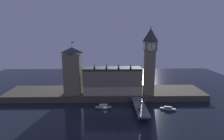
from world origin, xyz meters
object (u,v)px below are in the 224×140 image
object	(u,v)px
victoria_tower	(73,71)
car_southbound_trail	(141,101)
street_lamp_near	(137,108)
pedestrian_near_rail	(138,112)
boat_upstream	(103,107)
street_lamp_mid	(146,102)
street_lamp_far	(133,96)
car_northbound_trail	(140,110)
car_northbound_lead	(136,101)
pedestrian_mid_walk	(146,106)
clock_tower	(150,59)
boat_downstream	(168,109)

from	to	relation	value
victoria_tower	car_southbound_trail	distance (m)	78.41
street_lamp_near	victoria_tower	bearing A→B (deg)	141.34
pedestrian_near_rail	boat_upstream	size ratio (longest dim) A/B	0.10
street_lamp_mid	boat_upstream	distance (m)	40.34
street_lamp_near	street_lamp_far	world-z (taller)	street_lamp_far
car_northbound_trail	street_lamp_mid	size ratio (longest dim) A/B	0.78
victoria_tower	car_northbound_lead	world-z (taller)	victoria_tower
car_southbound_trail	street_lamp_near	distance (m)	24.98
victoria_tower	pedestrian_near_rail	world-z (taller)	victoria_tower
pedestrian_mid_walk	car_northbound_trail	bearing A→B (deg)	-134.60
car_northbound_trail	clock_tower	bearing A→B (deg)	68.56
pedestrian_near_rail	pedestrian_mid_walk	bearing A→B (deg)	52.97
victoria_tower	street_lamp_mid	bearing A→B (deg)	-25.98
clock_tower	boat_upstream	bearing A→B (deg)	-153.47
victoria_tower	street_lamp_far	distance (m)	68.98
pedestrian_near_rail	street_lamp_far	size ratio (longest dim) A/B	0.23
pedestrian_mid_walk	clock_tower	bearing A→B (deg)	74.52
clock_tower	boat_upstream	size ratio (longest dim) A/B	4.19
car_southbound_trail	victoria_tower	bearing A→B (deg)	159.33
clock_tower	pedestrian_mid_walk	xyz separation A→B (m)	(-9.70, -35.03, -37.29)
car_southbound_trail	pedestrian_mid_walk	xyz separation A→B (m)	(2.25, -12.41, 0.35)
clock_tower	street_lamp_far	size ratio (longest dim) A/B	9.98
car_northbound_lead	street_lamp_mid	size ratio (longest dim) A/B	0.75
victoria_tower	boat_downstream	xyz separation A→B (m)	(94.38, -31.57, -30.59)
clock_tower	car_northbound_trail	world-z (taller)	clock_tower
car_northbound_trail	boat_downstream	size ratio (longest dim) A/B	0.30
victoria_tower	street_lamp_near	xyz separation A→B (m)	(62.29, -49.84, -21.53)
clock_tower	boat_downstream	bearing A→B (deg)	-65.09
car_southbound_trail	boat_downstream	size ratio (longest dim) A/B	0.27
car_southbound_trail	boat_upstream	bearing A→B (deg)	-177.78
street_lamp_mid	boat_downstream	world-z (taller)	street_lamp_mid
street_lamp_mid	street_lamp_near	bearing A→B (deg)	-123.63
car_northbound_lead	car_northbound_trail	bearing A→B (deg)	-90.00
car_northbound_trail	pedestrian_mid_walk	bearing A→B (deg)	45.40
clock_tower	car_northbound_trail	size ratio (longest dim) A/B	14.84
clock_tower	pedestrian_near_rail	bearing A→B (deg)	-111.71
clock_tower	victoria_tower	distance (m)	82.39
car_northbound_trail	boat_upstream	xyz separation A→B (m)	(-31.67, 17.85, -4.86)
street_lamp_far	street_lamp_near	bearing A→B (deg)	-90.00
car_southbound_trail	car_northbound_trail	bearing A→B (deg)	-103.14
clock_tower	victoria_tower	size ratio (longest dim) A/B	1.27
victoria_tower	car_southbound_trail	xyz separation A→B (m)	(69.44, -26.20, -25.32)
car_northbound_trail	car_southbound_trail	distance (m)	19.77
car_northbound_trail	boat_upstream	distance (m)	36.68
clock_tower	street_lamp_mid	distance (m)	47.59
clock_tower	pedestrian_near_rail	xyz separation A→B (m)	(-18.69, -46.94, -37.39)
clock_tower	car_southbound_trail	xyz separation A→B (m)	(-11.94, -22.61, -37.64)
street_lamp_near	boat_upstream	size ratio (longest dim) A/B	0.42
victoria_tower	boat_downstream	bearing A→B (deg)	-18.50
boat_upstream	car_northbound_trail	bearing A→B (deg)	-29.40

